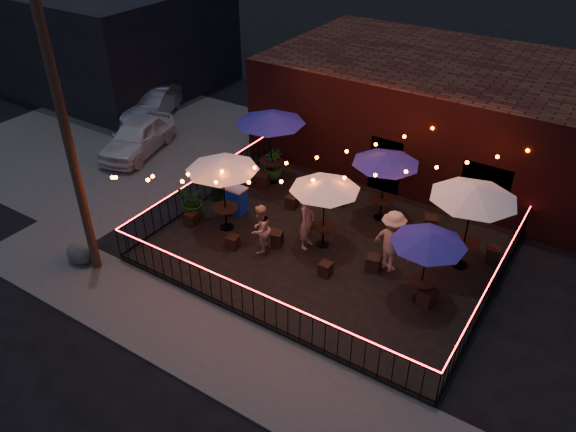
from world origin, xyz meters
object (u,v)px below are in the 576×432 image
at_px(cafe_table_2, 325,185).
at_px(cafe_table_4, 429,240).
at_px(utility_pole, 70,148).
at_px(cafe_table_3, 386,159).
at_px(cooler, 236,200).
at_px(boulder, 81,252).
at_px(cafe_table_5, 474,194).
at_px(cafe_table_1, 270,118).
at_px(cafe_table_0, 222,165).

xyz_separation_m(cafe_table_2, cafe_table_4, (3.53, -0.79, -0.12)).
xyz_separation_m(utility_pole, cafe_table_3, (6.09, 6.91, -1.63)).
bearing_deg(utility_pole, cafe_table_4, 23.10).
relative_size(cooler, boulder, 1.03).
bearing_deg(cafe_table_2, cooler, 178.78).
bearing_deg(cafe_table_5, cafe_table_1, 171.41).
bearing_deg(boulder, utility_pole, 4.65).
xyz_separation_m(utility_pole, cafe_table_2, (5.23, 4.52, -1.70)).
bearing_deg(cafe_table_5, utility_pole, -147.55).
distance_m(cafe_table_1, cafe_table_3, 4.51).
bearing_deg(boulder, cafe_table_5, 31.08).
height_order(cafe_table_0, boulder, cafe_table_0).
distance_m(cafe_table_3, boulder, 9.85).
relative_size(cafe_table_0, cafe_table_4, 1.06).
relative_size(cafe_table_0, boulder, 2.94).
bearing_deg(boulder, cafe_table_4, 22.05).
height_order(cafe_table_4, cooler, cafe_table_4).
distance_m(cafe_table_0, cafe_table_1, 3.41).
height_order(cafe_table_5, boulder, cafe_table_5).
xyz_separation_m(cafe_table_3, cafe_table_5, (3.11, -1.06, 0.28)).
distance_m(cafe_table_3, cooler, 5.19).
bearing_deg(cafe_table_3, boulder, -133.83).
distance_m(cafe_table_0, boulder, 5.02).
bearing_deg(utility_pole, cafe_table_1, 77.12).
height_order(cafe_table_0, cafe_table_4, cafe_table_0).
xyz_separation_m(cafe_table_4, boulder, (-9.35, -3.79, -1.82)).
distance_m(cafe_table_5, boulder, 11.65).
height_order(cafe_table_3, cafe_table_4, cafe_table_3).
distance_m(cafe_table_5, cooler, 7.79).
bearing_deg(cafe_table_0, cooler, 108.24).
height_order(cafe_table_4, boulder, cafe_table_4).
bearing_deg(cafe_table_3, cafe_table_5, -18.86).
relative_size(utility_pole, cafe_table_2, 3.37).
relative_size(cafe_table_0, cafe_table_3, 1.11).
height_order(utility_pole, cafe_table_0, utility_pole).
relative_size(cafe_table_5, cooler, 2.94).
bearing_deg(cafe_table_3, cafe_table_2, -109.86).
relative_size(cafe_table_1, cafe_table_3, 1.27).
relative_size(cafe_table_1, cooler, 3.26).
distance_m(cafe_table_2, cafe_table_3, 2.54).
xyz_separation_m(cafe_table_3, boulder, (-6.68, -6.96, -2.01)).
xyz_separation_m(utility_pole, cafe_table_5, (9.20, 5.85, -1.35)).
relative_size(cafe_table_2, cafe_table_3, 0.98).
distance_m(utility_pole, cooler, 5.97).
bearing_deg(utility_pole, cafe_table_5, 32.45).
relative_size(cafe_table_2, cafe_table_5, 0.85).
bearing_deg(utility_pole, cooler, 68.79).
bearing_deg(cafe_table_5, cafe_table_0, -162.68).
relative_size(cafe_table_1, boulder, 3.37).
distance_m(utility_pole, boulder, 3.69).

